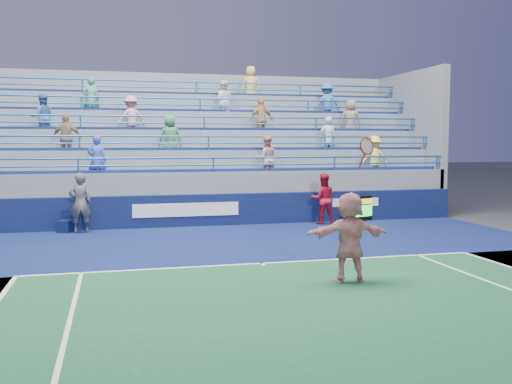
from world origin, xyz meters
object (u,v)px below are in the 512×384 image
object	(u,v)px
serve_speed_board	(359,209)
line_judge	(80,203)
judge_chair	(65,226)
tennis_player	(349,237)
ball_girl	(323,199)

from	to	relation	value
serve_speed_board	line_judge	distance (m)	9.73
judge_chair	tennis_player	xyz separation A→B (m)	(6.24, -8.21, 0.71)
serve_speed_board	judge_chair	bearing A→B (deg)	-179.42
tennis_player	line_judge	bearing A→B (deg)	125.71
judge_chair	ball_girl	bearing A→B (deg)	-1.36
serve_speed_board	judge_chair	distance (m)	10.21
line_judge	ball_girl	world-z (taller)	line_judge
serve_speed_board	line_judge	size ratio (longest dim) A/B	0.67
serve_speed_board	tennis_player	bearing A→B (deg)	-115.51
tennis_player	ball_girl	bearing A→B (deg)	73.03
serve_speed_board	tennis_player	distance (m)	9.22
tennis_player	line_judge	size ratio (longest dim) A/B	1.56
serve_speed_board	tennis_player	size ratio (longest dim) A/B	0.43
line_judge	judge_chair	bearing A→B (deg)	-32.02
line_judge	ball_girl	distance (m)	8.19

